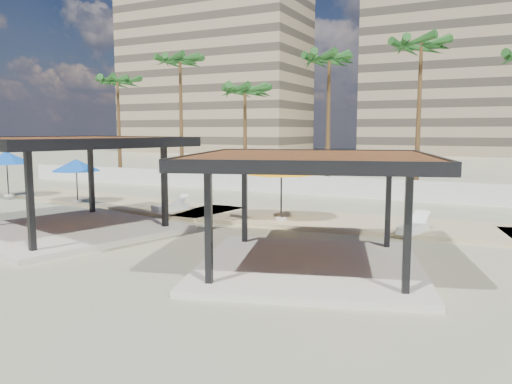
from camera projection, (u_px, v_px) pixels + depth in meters
ground at (230, 256)px, 16.44m from camera, size 200.00×200.00×0.00m
promenade at (353, 221)px, 22.34m from camera, size 44.45×7.97×0.24m
boundary_wall at (359, 188)px, 30.56m from camera, size 56.00×0.30×1.20m
building_west at (214, 70)px, 93.57m from camera, size 34.00×16.00×32.40m
building_mid at (485, 68)px, 82.07m from camera, size 38.00×16.00×30.40m
pavilion_central at (311, 201)px, 14.64m from camera, size 8.46×8.46×3.44m
pavilion_west at (66, 176)px, 19.83m from camera, size 9.19×9.19×3.84m
umbrella_a at (6, 158)px, 29.52m from camera, size 3.67×3.67×2.69m
umbrella_b at (281, 166)px, 21.58m from camera, size 3.48×3.48×2.79m
umbrella_f at (76, 165)px, 27.05m from camera, size 3.42×3.42×2.37m
lounger_a at (171, 207)px, 24.54m from camera, size 1.18×2.01×0.72m
lounger_b at (414, 227)px, 19.39m from camera, size 1.01×2.01×0.73m
palm_a at (118, 85)px, 41.06m from camera, size 3.00×3.00×8.97m
palm_b at (180, 66)px, 38.59m from camera, size 3.00×3.00×10.32m
palm_c at (245, 94)px, 35.68m from camera, size 3.00×3.00×7.78m
palm_d at (329, 64)px, 33.49m from camera, size 3.00×3.00×9.71m
palm_e at (421, 51)px, 30.33m from camera, size 3.00×3.00×10.12m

